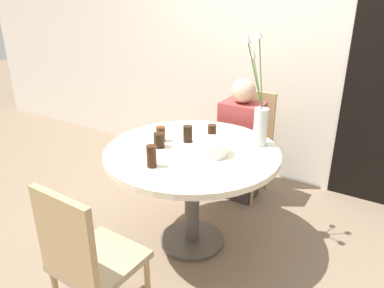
{
  "coord_description": "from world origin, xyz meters",
  "views": [
    {
      "loc": [
        1.2,
        -1.93,
        1.75
      ],
      "look_at": [
        0.0,
        0.0,
        0.79
      ],
      "focal_mm": 35.0,
      "sensor_mm": 36.0,
      "label": 1
    }
  ],
  "objects_px": {
    "side_plate": "(163,129)",
    "person_woman": "(240,144)",
    "drink_glass_1": "(212,133)",
    "drink_glass_2": "(159,140)",
    "flower_vase": "(259,114)",
    "drink_glass_0": "(151,156)",
    "chair_left_flank": "(248,137)",
    "birthday_cake": "(211,147)",
    "chair_right_flank": "(86,256)",
    "drink_glass_3": "(161,134)",
    "drink_glass_4": "(188,134)"
  },
  "relations": [
    {
      "from": "side_plate",
      "to": "person_woman",
      "type": "distance_m",
      "value": 0.74
    },
    {
      "from": "side_plate",
      "to": "person_woman",
      "type": "xyz_separation_m",
      "value": [
        0.37,
        0.59,
        -0.25
      ]
    },
    {
      "from": "drink_glass_1",
      "to": "drink_glass_2",
      "type": "relative_size",
      "value": 1.19
    },
    {
      "from": "flower_vase",
      "to": "drink_glass_0",
      "type": "distance_m",
      "value": 0.78
    },
    {
      "from": "side_plate",
      "to": "drink_glass_1",
      "type": "height_order",
      "value": "drink_glass_1"
    },
    {
      "from": "drink_glass_1",
      "to": "chair_left_flank",
      "type": "bearing_deg",
      "value": 93.23
    },
    {
      "from": "birthday_cake",
      "to": "person_woman",
      "type": "distance_m",
      "value": 0.84
    },
    {
      "from": "chair_left_flank",
      "to": "drink_glass_2",
      "type": "relative_size",
      "value": 9.09
    },
    {
      "from": "drink_glass_0",
      "to": "chair_right_flank",
      "type": "bearing_deg",
      "value": -86.27
    },
    {
      "from": "drink_glass_3",
      "to": "drink_glass_4",
      "type": "distance_m",
      "value": 0.19
    },
    {
      "from": "drink_glass_4",
      "to": "birthday_cake",
      "type": "bearing_deg",
      "value": -21.69
    },
    {
      "from": "birthday_cake",
      "to": "drink_glass_2",
      "type": "distance_m",
      "value": 0.36
    },
    {
      "from": "person_woman",
      "to": "drink_glass_3",
      "type": "bearing_deg",
      "value": -108.51
    },
    {
      "from": "drink_glass_2",
      "to": "drink_glass_4",
      "type": "bearing_deg",
      "value": 58.67
    },
    {
      "from": "drink_glass_1",
      "to": "drink_glass_2",
      "type": "bearing_deg",
      "value": -130.88
    },
    {
      "from": "person_woman",
      "to": "chair_left_flank",
      "type": "bearing_deg",
      "value": 90.25
    },
    {
      "from": "chair_right_flank",
      "to": "drink_glass_1",
      "type": "height_order",
      "value": "chair_right_flank"
    },
    {
      "from": "flower_vase",
      "to": "person_woman",
      "type": "bearing_deg",
      "value": 125.38
    },
    {
      "from": "drink_glass_4",
      "to": "chair_left_flank",
      "type": "bearing_deg",
      "value": 83.66
    },
    {
      "from": "chair_left_flank",
      "to": "drink_glass_4",
      "type": "bearing_deg",
      "value": -96.59
    },
    {
      "from": "drink_glass_0",
      "to": "person_woman",
      "type": "xyz_separation_m",
      "value": [
        0.07,
        1.13,
        -0.31
      ]
    },
    {
      "from": "chair_left_flank",
      "to": "chair_right_flank",
      "type": "height_order",
      "value": "same"
    },
    {
      "from": "drink_glass_4",
      "to": "person_woman",
      "type": "height_order",
      "value": "person_woman"
    },
    {
      "from": "flower_vase",
      "to": "drink_glass_2",
      "type": "bearing_deg",
      "value": -144.48
    },
    {
      "from": "chair_right_flank",
      "to": "drink_glass_2",
      "type": "bearing_deg",
      "value": -76.44
    },
    {
      "from": "flower_vase",
      "to": "drink_glass_1",
      "type": "distance_m",
      "value": 0.35
    },
    {
      "from": "drink_glass_0",
      "to": "drink_glass_3",
      "type": "distance_m",
      "value": 0.4
    },
    {
      "from": "drink_glass_1",
      "to": "person_woman",
      "type": "height_order",
      "value": "person_woman"
    },
    {
      "from": "chair_right_flank",
      "to": "drink_glass_2",
      "type": "distance_m",
      "value": 0.93
    },
    {
      "from": "drink_glass_1",
      "to": "drink_glass_3",
      "type": "bearing_deg",
      "value": -147.27
    },
    {
      "from": "drink_glass_3",
      "to": "person_woman",
      "type": "xyz_separation_m",
      "value": [
        0.26,
        0.78,
        -0.3
      ]
    },
    {
      "from": "chair_left_flank",
      "to": "drink_glass_4",
      "type": "relative_size",
      "value": 7.89
    },
    {
      "from": "drink_glass_2",
      "to": "drink_glass_3",
      "type": "distance_m",
      "value": 0.11
    },
    {
      "from": "side_plate",
      "to": "person_woman",
      "type": "height_order",
      "value": "person_woman"
    },
    {
      "from": "chair_left_flank",
      "to": "birthday_cake",
      "type": "height_order",
      "value": "chair_left_flank"
    },
    {
      "from": "drink_glass_2",
      "to": "drink_glass_3",
      "type": "xyz_separation_m",
      "value": [
        -0.05,
        0.09,
        0.0
      ]
    },
    {
      "from": "chair_left_flank",
      "to": "drink_glass_0",
      "type": "bearing_deg",
      "value": -93.21
    },
    {
      "from": "drink_glass_1",
      "to": "person_woman",
      "type": "xyz_separation_m",
      "value": [
        -0.04,
        0.58,
        -0.3
      ]
    },
    {
      "from": "drink_glass_2",
      "to": "chair_left_flank",
      "type": "bearing_deg",
      "value": 78.7
    },
    {
      "from": "chair_left_flank",
      "to": "person_woman",
      "type": "relative_size",
      "value": 0.85
    },
    {
      "from": "flower_vase",
      "to": "drink_glass_3",
      "type": "bearing_deg",
      "value": -153.62
    },
    {
      "from": "chair_right_flank",
      "to": "drink_glass_2",
      "type": "height_order",
      "value": "chair_right_flank"
    },
    {
      "from": "drink_glass_0",
      "to": "drink_glass_1",
      "type": "relative_size",
      "value": 1.15
    },
    {
      "from": "chair_left_flank",
      "to": "drink_glass_1",
      "type": "relative_size",
      "value": 7.66
    },
    {
      "from": "chair_left_flank",
      "to": "drink_glass_0",
      "type": "distance_m",
      "value": 1.33
    },
    {
      "from": "drink_glass_2",
      "to": "side_plate",
      "type": "bearing_deg",
      "value": 121.03
    },
    {
      "from": "side_plate",
      "to": "drink_glass_4",
      "type": "bearing_deg",
      "value": -18.57
    },
    {
      "from": "birthday_cake",
      "to": "drink_glass_2",
      "type": "xyz_separation_m",
      "value": [
        -0.35,
        -0.09,
        0.01
      ]
    },
    {
      "from": "chair_left_flank",
      "to": "birthday_cake",
      "type": "bearing_deg",
      "value": -81.66
    },
    {
      "from": "flower_vase",
      "to": "drink_glass_3",
      "type": "height_order",
      "value": "flower_vase"
    }
  ]
}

